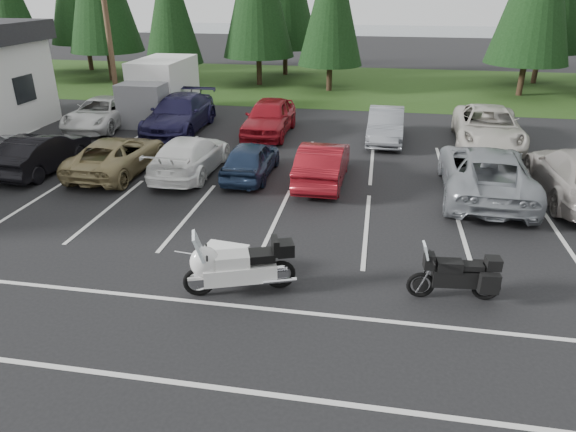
# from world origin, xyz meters

# --- Properties ---
(ground) EXTENTS (120.00, 120.00, 0.00)m
(ground) POSITION_xyz_m (0.00, 0.00, 0.00)
(ground) COLOR black
(ground) RESTS_ON ground
(grass_strip) EXTENTS (80.00, 16.00, 0.01)m
(grass_strip) POSITION_xyz_m (0.00, 24.00, 0.01)
(grass_strip) COLOR #223C13
(grass_strip) RESTS_ON ground
(lake_water) EXTENTS (70.00, 50.00, 0.02)m
(lake_water) POSITION_xyz_m (4.00, 55.00, 0.00)
(lake_water) COLOR slate
(lake_water) RESTS_ON ground
(utility_pole) EXTENTS (1.60, 0.26, 9.00)m
(utility_pole) POSITION_xyz_m (-10.00, 12.00, 4.70)
(utility_pole) COLOR #473321
(utility_pole) RESTS_ON ground
(box_truck) EXTENTS (2.40, 5.60, 2.90)m
(box_truck) POSITION_xyz_m (-8.00, 12.50, 1.45)
(box_truck) COLOR silver
(box_truck) RESTS_ON ground
(stall_markings) EXTENTS (32.00, 16.00, 0.01)m
(stall_markings) POSITION_xyz_m (0.00, 2.00, 0.00)
(stall_markings) COLOR silver
(stall_markings) RESTS_ON ground
(conifer_1) EXTENTS (3.96, 3.96, 9.22)m
(conifer_1) POSITION_xyz_m (-22.00, 21.20, 5.39)
(conifer_1) COLOR #332316
(conifer_1) RESTS_ON ground
(conifer_3) EXTENTS (3.87, 3.87, 9.02)m
(conifer_3) POSITION_xyz_m (-10.50, 21.40, 5.27)
(conifer_3) COLOR #332316
(conifer_3) RESTS_ON ground
(car_near_1) EXTENTS (1.69, 4.38, 1.43)m
(car_near_1) POSITION_xyz_m (-8.98, 3.91, 0.71)
(car_near_1) COLOR black
(car_near_1) RESTS_ON ground
(car_near_2) EXTENTS (2.29, 4.84, 1.34)m
(car_near_2) POSITION_xyz_m (-6.15, 4.27, 0.67)
(car_near_2) COLOR #918054
(car_near_2) RESTS_ON ground
(car_near_3) EXTENTS (2.00, 4.81, 1.39)m
(car_near_3) POSITION_xyz_m (-3.44, 4.63, 0.69)
(car_near_3) COLOR white
(car_near_3) RESTS_ON ground
(car_near_4) EXTENTS (1.59, 3.91, 1.33)m
(car_near_4) POSITION_xyz_m (-1.14, 4.67, 0.66)
(car_near_4) COLOR #1C2B46
(car_near_4) RESTS_ON ground
(car_near_5) EXTENTS (1.63, 4.43, 1.45)m
(car_near_5) POSITION_xyz_m (1.51, 4.54, 0.72)
(car_near_5) COLOR maroon
(car_near_5) RESTS_ON ground
(car_near_6) EXTENTS (3.03, 6.08, 1.65)m
(car_near_6) POSITION_xyz_m (6.93, 4.24, 0.83)
(car_near_6) COLOR gray
(car_near_6) RESTS_ON ground
(car_far_0) EXTENTS (2.55, 5.16, 1.41)m
(car_far_0) POSITION_xyz_m (-10.01, 10.25, 0.70)
(car_far_0) COLOR silver
(car_far_0) RESTS_ON ground
(car_far_1) EXTENTS (2.39, 5.74, 1.66)m
(car_far_1) POSITION_xyz_m (-5.99, 10.26, 0.83)
(car_far_1) COLOR #1D1A42
(car_far_1) RESTS_ON ground
(car_far_2) EXTENTS (2.01, 4.87, 1.65)m
(car_far_2) POSITION_xyz_m (-1.66, 10.39, 0.83)
(car_far_2) COLOR maroon
(car_far_2) RESTS_ON ground
(car_far_3) EXTENTS (1.61, 4.39, 1.44)m
(car_far_3) POSITION_xyz_m (3.67, 10.23, 0.72)
(car_far_3) COLOR slate
(car_far_3) RESTS_ON ground
(car_far_4) EXTENTS (3.06, 6.01, 1.63)m
(car_far_4) POSITION_xyz_m (8.03, 10.28, 0.81)
(car_far_4) COLOR beige
(car_far_4) RESTS_ON ground
(touring_motorcycle) EXTENTS (2.97, 1.79, 1.58)m
(touring_motorcycle) POSITION_xyz_m (0.45, -2.91, 0.79)
(touring_motorcycle) COLOR white
(touring_motorcycle) RESTS_ON ground
(cargo_trailer) EXTENTS (1.61, 1.03, 0.70)m
(cargo_trailer) POSITION_xyz_m (-0.12, -2.17, 0.35)
(cargo_trailer) COLOR white
(cargo_trailer) RESTS_ON ground
(adventure_motorcycle) EXTENTS (2.35, 1.01, 1.39)m
(adventure_motorcycle) POSITION_xyz_m (5.23, -2.36, 0.70)
(adventure_motorcycle) COLOR black
(adventure_motorcycle) RESTS_ON ground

